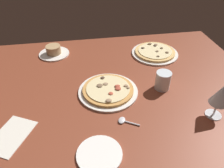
# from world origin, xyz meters

# --- Properties ---
(dining_table) EXTENTS (1.50, 1.10, 0.04)m
(dining_table) POSITION_xyz_m (0.00, 0.00, 0.02)
(dining_table) COLOR brown
(dining_table) RESTS_ON ground
(pizza_main) EXTENTS (0.29, 0.29, 0.03)m
(pizza_main) POSITION_xyz_m (-0.05, -0.05, 0.05)
(pizza_main) COLOR silver
(pizza_main) RESTS_ON dining_table
(pizza_side) EXTENTS (0.29, 0.29, 0.03)m
(pizza_side) POSITION_xyz_m (0.30, 0.28, 0.05)
(pizza_side) COLOR silver
(pizza_side) RESTS_ON dining_table
(ramekin_on_saucer) EXTENTS (0.18, 0.18, 0.06)m
(ramekin_on_saucer) POSITION_xyz_m (-0.32, 0.37, 0.06)
(ramekin_on_saucer) COLOR silver
(ramekin_on_saucer) RESTS_ON dining_table
(wine_glass_far) EXTENTS (0.08, 0.08, 0.16)m
(wine_glass_far) POSITION_xyz_m (0.38, -0.27, 0.15)
(wine_glass_far) COLOR silver
(wine_glass_far) RESTS_ON dining_table
(water_glass) EXTENTS (0.07, 0.07, 0.09)m
(water_glass) POSITION_xyz_m (0.22, -0.06, 0.08)
(water_glass) COLOR silver
(water_glass) RESTS_ON dining_table
(side_plate) EXTENTS (0.17, 0.17, 0.01)m
(side_plate) POSITION_xyz_m (-0.13, -0.39, 0.04)
(side_plate) COLOR white
(side_plate) RESTS_ON dining_table
(paper_menu) EXTENTS (0.19, 0.22, 0.00)m
(paper_menu) POSITION_xyz_m (-0.46, -0.25, 0.04)
(paper_menu) COLOR silver
(paper_menu) RESTS_ON dining_table
(spoon) EXTENTS (0.09, 0.07, 0.01)m
(spoon) POSITION_xyz_m (-0.01, -0.25, 0.04)
(spoon) COLOR silver
(spoon) RESTS_ON dining_table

